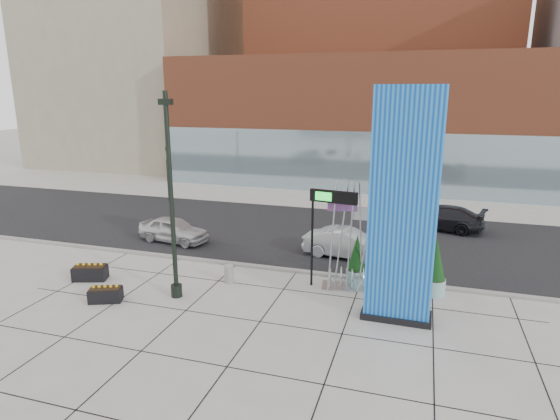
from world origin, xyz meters
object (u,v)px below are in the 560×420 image
(car_silver_mid, at_px, (347,244))
(concrete_bollard, at_px, (229,274))
(public_art_sculpture, at_px, (348,260))
(overhead_street_sign, at_px, (330,204))
(lamp_post, at_px, (172,217))
(blue_pylon, at_px, (403,212))
(car_white_west, at_px, (173,230))

(car_silver_mid, bearing_deg, concrete_bollard, 143.30)
(public_art_sculpture, bearing_deg, car_silver_mid, 90.82)
(concrete_bollard, xyz_separation_m, overhead_street_sign, (4.22, 0.80, 3.24))
(overhead_street_sign, bearing_deg, lamp_post, -145.76)
(lamp_post, height_order, public_art_sculpture, lamp_post)
(overhead_street_sign, bearing_deg, concrete_bollard, -160.92)
(lamp_post, bearing_deg, concrete_bollard, 53.22)
(blue_pylon, bearing_deg, car_white_west, 156.34)
(blue_pylon, height_order, overhead_street_sign, blue_pylon)
(lamp_post, xyz_separation_m, public_art_sculpture, (6.47, 2.96, -2.12))
(overhead_street_sign, relative_size, car_white_west, 1.06)
(blue_pylon, relative_size, car_white_west, 2.08)
(concrete_bollard, height_order, car_silver_mid, car_silver_mid)
(blue_pylon, height_order, public_art_sculpture, blue_pylon)
(blue_pylon, xyz_separation_m, car_silver_mid, (-2.79, 5.94, -3.31))
(car_white_west, bearing_deg, concrete_bollard, -121.70)
(lamp_post, distance_m, car_silver_mid, 9.24)
(overhead_street_sign, bearing_deg, blue_pylon, -26.26)
(blue_pylon, distance_m, public_art_sculpture, 4.21)
(lamp_post, xyz_separation_m, overhead_street_sign, (5.69, 2.76, 0.30))
(overhead_street_sign, bearing_deg, car_silver_mid, 95.73)
(overhead_street_sign, bearing_deg, public_art_sculpture, 22.74)
(public_art_sculpture, distance_m, concrete_bollard, 5.17)
(concrete_bollard, distance_m, car_silver_mid, 6.44)
(overhead_street_sign, xyz_separation_m, car_white_west, (-9.40, 3.56, -2.95))
(public_art_sculpture, relative_size, car_silver_mid, 1.07)
(lamp_post, bearing_deg, blue_pylon, 4.66)
(lamp_post, height_order, overhead_street_sign, lamp_post)
(blue_pylon, xyz_separation_m, car_white_west, (-12.37, 5.61, -3.34))
(lamp_post, relative_size, car_white_west, 2.03)
(blue_pylon, distance_m, concrete_bollard, 8.15)
(car_silver_mid, bearing_deg, blue_pylon, -148.33)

